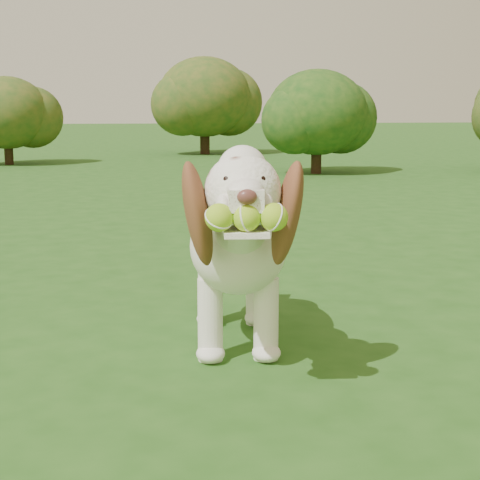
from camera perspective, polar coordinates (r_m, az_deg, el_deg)
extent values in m
plane|color=#224E16|center=(2.99, -9.36, -8.43)|extent=(80.00, 80.00, 0.00)
ellipsoid|color=white|center=(2.98, -0.38, -0.33)|extent=(0.43, 0.73, 0.37)
ellipsoid|color=white|center=(2.72, -0.12, -0.48)|extent=(0.39, 0.39, 0.36)
ellipsoid|color=white|center=(3.23, -0.58, 0.29)|extent=(0.36, 0.36, 0.33)
cylinder|color=white|center=(2.56, 0.04, 1.04)|extent=(0.22, 0.30, 0.28)
sphere|color=white|center=(2.41, 0.22, 3.75)|extent=(0.28, 0.28, 0.25)
sphere|color=white|center=(2.42, 0.19, 5.43)|extent=(0.18, 0.18, 0.17)
cube|color=white|center=(2.27, 0.42, 3.21)|extent=(0.12, 0.16, 0.07)
ellipsoid|color=#592D28|center=(2.19, 0.55, 3.36)|extent=(0.06, 0.04, 0.05)
cube|color=white|center=(2.27, 0.44, 0.63)|extent=(0.15, 0.17, 0.02)
ellipsoid|color=brown|center=(2.42, -3.31, 2.01)|extent=(0.16, 0.24, 0.39)
ellipsoid|color=brown|center=(2.44, 3.69, 2.06)|extent=(0.16, 0.25, 0.39)
cylinder|color=white|center=(3.37, -0.70, 1.44)|extent=(0.08, 0.18, 0.14)
cylinder|color=white|center=(2.80, -2.32, -6.19)|extent=(0.10, 0.10, 0.32)
cylinder|color=white|center=(2.81, 2.03, -6.12)|extent=(0.10, 0.10, 0.32)
cylinder|color=white|center=(3.25, -2.43, -3.85)|extent=(0.10, 0.10, 0.32)
cylinder|color=white|center=(3.26, 1.31, -3.81)|extent=(0.10, 0.10, 0.32)
sphere|color=#9CCB22|center=(2.21, -1.63, 1.75)|extent=(0.09, 0.09, 0.09)
sphere|color=#9CCB22|center=(2.22, 0.51, 1.77)|extent=(0.09, 0.09, 0.09)
sphere|color=#9CCB22|center=(2.22, 2.65, 1.78)|extent=(0.09, 0.09, 0.09)
cylinder|color=#382314|center=(10.71, 5.94, 6.43)|extent=(0.15, 0.15, 0.48)
ellipsoid|color=#164314|center=(10.69, 6.00, 9.83)|extent=(1.43, 1.43, 1.22)
cylinder|color=#382314|center=(12.90, -17.51, 6.63)|extent=(0.15, 0.15, 0.47)
ellipsoid|color=#164314|center=(12.88, -17.66, 9.40)|extent=(1.40, 1.40, 1.19)
cylinder|color=#382314|center=(15.06, -2.74, 7.86)|extent=(0.19, 0.19, 0.63)
ellipsoid|color=#164314|center=(15.05, -2.77, 11.04)|extent=(1.88, 1.88, 1.60)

